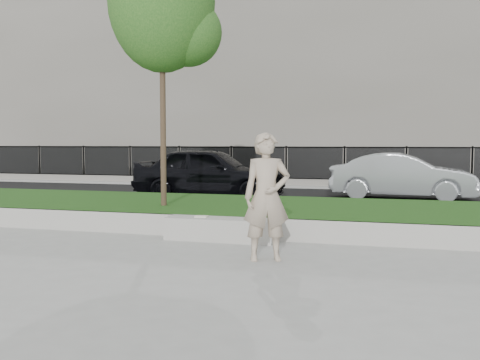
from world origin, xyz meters
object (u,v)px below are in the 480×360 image
(car_dark, at_px, (210,173))
(book, at_px, (201,216))
(man, at_px, (267,197))
(car_silver, at_px, (403,176))
(stone_bench, at_px, (220,229))
(young_tree, at_px, (166,8))

(car_dark, bearing_deg, book, -162.61)
(man, bearing_deg, car_dark, 93.64)
(car_silver, bearing_deg, book, 157.67)
(man, distance_m, car_dark, 8.53)
(man, xyz_separation_m, book, (-1.51, 1.34, -0.53))
(man, xyz_separation_m, car_dark, (-3.56, 7.75, -0.12))
(book, xyz_separation_m, car_silver, (3.61, 7.76, 0.32))
(stone_bench, height_order, man, man)
(young_tree, height_order, car_dark, young_tree)
(car_dark, bearing_deg, stone_bench, -159.81)
(stone_bench, distance_m, man, 1.90)
(man, bearing_deg, car_silver, 55.98)
(book, relative_size, car_silver, 0.05)
(young_tree, bearing_deg, man, -45.61)
(man, relative_size, young_tree, 0.33)
(book, height_order, young_tree, young_tree)
(car_dark, bearing_deg, young_tree, -171.83)
(man, relative_size, car_dark, 0.41)
(young_tree, bearing_deg, car_silver, 51.51)
(young_tree, distance_m, car_silver, 8.79)
(stone_bench, bearing_deg, car_silver, 67.33)
(book, xyz_separation_m, car_dark, (-2.05, 6.41, 0.41))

